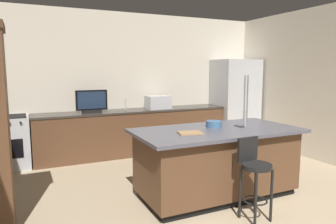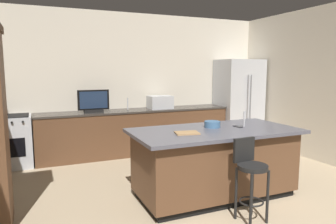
{
  "view_description": "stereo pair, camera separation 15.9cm",
  "coord_description": "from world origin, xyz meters",
  "px_view_note": "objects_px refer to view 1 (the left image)",
  "views": [
    {
      "loc": [
        -2.14,
        -1.55,
        1.72
      ],
      "look_at": [
        0.03,
        3.08,
        1.02
      ],
      "focal_mm": 33.45,
      "sensor_mm": 36.0,
      "label": 1
    },
    {
      "loc": [
        -2.0,
        -1.61,
        1.72
      ],
      "look_at": [
        0.03,
        3.08,
        1.02
      ],
      "focal_mm": 33.45,
      "sensor_mm": 36.0,
      "label": 2
    }
  ],
  "objects_px": {
    "tv_monitor": "(92,102)",
    "cutting_board": "(190,133)",
    "microwave": "(158,102)",
    "kitchen_island": "(216,162)",
    "cell_phone": "(239,126)",
    "fruit_bowl": "(214,124)",
    "refrigerator": "(235,102)",
    "range_oven": "(6,143)",
    "bar_stool_center": "(254,172)"
  },
  "relations": [
    {
      "from": "range_oven",
      "to": "refrigerator",
      "type": "bearing_deg",
      "value": -0.86
    },
    {
      "from": "cell_phone",
      "to": "fruit_bowl",
      "type": "bearing_deg",
      "value": 160.93
    },
    {
      "from": "bar_stool_center",
      "to": "microwave",
      "type": "bearing_deg",
      "value": 81.4
    },
    {
      "from": "kitchen_island",
      "to": "microwave",
      "type": "xyz_separation_m",
      "value": [
        0.22,
        2.51,
        0.57
      ]
    },
    {
      "from": "tv_monitor",
      "to": "cutting_board",
      "type": "height_order",
      "value": "tv_monitor"
    },
    {
      "from": "bar_stool_center",
      "to": "cutting_board",
      "type": "bearing_deg",
      "value": 120.43
    },
    {
      "from": "range_oven",
      "to": "cutting_board",
      "type": "distance_m",
      "value": 3.43
    },
    {
      "from": "refrigerator",
      "to": "bar_stool_center",
      "type": "height_order",
      "value": "refrigerator"
    },
    {
      "from": "cutting_board",
      "to": "range_oven",
      "type": "bearing_deg",
      "value": 129.81
    },
    {
      "from": "kitchen_island",
      "to": "refrigerator",
      "type": "distance_m",
      "value": 3.28
    },
    {
      "from": "kitchen_island",
      "to": "microwave",
      "type": "relative_size",
      "value": 4.66
    },
    {
      "from": "cell_phone",
      "to": "cutting_board",
      "type": "relative_size",
      "value": 0.51
    },
    {
      "from": "tv_monitor",
      "to": "microwave",
      "type": "bearing_deg",
      "value": 2.15
    },
    {
      "from": "refrigerator",
      "to": "fruit_bowl",
      "type": "bearing_deg",
      "value": -132.36
    },
    {
      "from": "refrigerator",
      "to": "microwave",
      "type": "height_order",
      "value": "refrigerator"
    },
    {
      "from": "microwave",
      "to": "tv_monitor",
      "type": "height_order",
      "value": "tv_monitor"
    },
    {
      "from": "microwave",
      "to": "bar_stool_center",
      "type": "xyz_separation_m",
      "value": [
        -0.22,
        -3.28,
        -0.48
      ]
    },
    {
      "from": "range_oven",
      "to": "fruit_bowl",
      "type": "bearing_deg",
      "value": -41.35
    },
    {
      "from": "refrigerator",
      "to": "tv_monitor",
      "type": "bearing_deg",
      "value": 179.64
    },
    {
      "from": "fruit_bowl",
      "to": "cell_phone",
      "type": "relative_size",
      "value": 1.46
    },
    {
      "from": "refrigerator",
      "to": "cutting_board",
      "type": "bearing_deg",
      "value": -135.77
    },
    {
      "from": "kitchen_island",
      "to": "fruit_bowl",
      "type": "distance_m",
      "value": 0.52
    },
    {
      "from": "bar_stool_center",
      "to": "cutting_board",
      "type": "height_order",
      "value": "same"
    },
    {
      "from": "fruit_bowl",
      "to": "cell_phone",
      "type": "bearing_deg",
      "value": -17.56
    },
    {
      "from": "fruit_bowl",
      "to": "cell_phone",
      "type": "distance_m",
      "value": 0.37
    },
    {
      "from": "refrigerator",
      "to": "fruit_bowl",
      "type": "relative_size",
      "value": 8.84
    },
    {
      "from": "microwave",
      "to": "bar_stool_center",
      "type": "bearing_deg",
      "value": -93.8
    },
    {
      "from": "bar_stool_center",
      "to": "fruit_bowl",
      "type": "bearing_deg",
      "value": 82.37
    },
    {
      "from": "range_oven",
      "to": "cutting_board",
      "type": "bearing_deg",
      "value": -50.19
    },
    {
      "from": "kitchen_island",
      "to": "cutting_board",
      "type": "distance_m",
      "value": 0.67
    },
    {
      "from": "microwave",
      "to": "kitchen_island",
      "type": "bearing_deg",
      "value": -94.89
    },
    {
      "from": "kitchen_island",
      "to": "refrigerator",
      "type": "height_order",
      "value": "refrigerator"
    },
    {
      "from": "refrigerator",
      "to": "microwave",
      "type": "bearing_deg",
      "value": 177.84
    },
    {
      "from": "range_oven",
      "to": "tv_monitor",
      "type": "bearing_deg",
      "value": -1.96
    },
    {
      "from": "microwave",
      "to": "cutting_board",
      "type": "relative_size",
      "value": 1.65
    },
    {
      "from": "refrigerator",
      "to": "range_oven",
      "type": "distance_m",
      "value": 4.81
    },
    {
      "from": "range_oven",
      "to": "cell_phone",
      "type": "bearing_deg",
      "value": -39.2
    },
    {
      "from": "kitchen_island",
      "to": "cell_phone",
      "type": "distance_m",
      "value": 0.6
    },
    {
      "from": "refrigerator",
      "to": "bar_stool_center",
      "type": "bearing_deg",
      "value": -123.73
    },
    {
      "from": "kitchen_island",
      "to": "tv_monitor",
      "type": "bearing_deg",
      "value": 115.4
    },
    {
      "from": "tv_monitor",
      "to": "cutting_board",
      "type": "xyz_separation_m",
      "value": [
        0.7,
        -2.56,
        -0.17
      ]
    },
    {
      "from": "tv_monitor",
      "to": "bar_stool_center",
      "type": "height_order",
      "value": "tv_monitor"
    },
    {
      "from": "kitchen_island",
      "to": "range_oven",
      "type": "distance_m",
      "value": 3.65
    },
    {
      "from": "fruit_bowl",
      "to": "kitchen_island",
      "type": "bearing_deg",
      "value": -106.3
    },
    {
      "from": "microwave",
      "to": "cell_phone",
      "type": "height_order",
      "value": "microwave"
    },
    {
      "from": "refrigerator",
      "to": "cutting_board",
      "type": "height_order",
      "value": "refrigerator"
    },
    {
      "from": "refrigerator",
      "to": "microwave",
      "type": "distance_m",
      "value": 1.92
    },
    {
      "from": "bar_stool_center",
      "to": "cell_phone",
      "type": "relative_size",
      "value": 6.28
    },
    {
      "from": "refrigerator",
      "to": "range_oven",
      "type": "xyz_separation_m",
      "value": [
        -4.79,
        0.07,
        -0.51
      ]
    },
    {
      "from": "kitchen_island",
      "to": "tv_monitor",
      "type": "distance_m",
      "value": 2.8
    }
  ]
}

